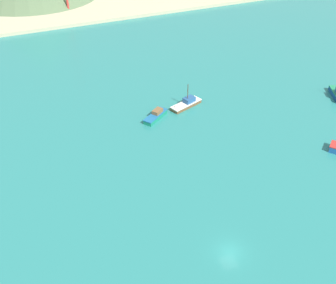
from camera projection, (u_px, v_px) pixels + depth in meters
name	position (u px, v px, depth m)	size (l,w,h in m)	color
ground	(158.00, 148.00, 85.57)	(260.00, 280.00, 0.50)	teal
fishing_boat_4	(156.00, 116.00, 94.36)	(7.20, 5.96, 1.98)	#198466
fishing_boat_9	(187.00, 104.00, 98.85)	(8.89, 5.22, 5.97)	brown
beach_strip	(67.00, 15.00, 152.88)	(247.00, 25.05, 1.20)	#C6B793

